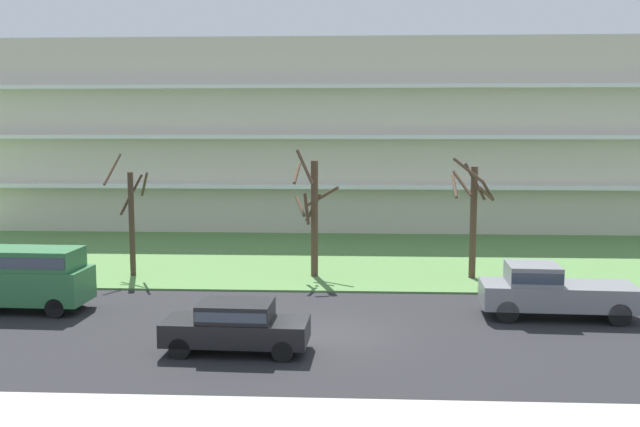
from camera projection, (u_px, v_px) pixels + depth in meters
name	position (u px, v px, depth m)	size (l,w,h in m)	color
ground	(325.00, 334.00, 23.83)	(160.00, 160.00, 0.00)	#232326
grass_lawn_strip	(337.00, 257.00, 37.70)	(80.00, 16.00, 0.08)	#547F42
apartment_building	(343.00, 135.00, 51.28)	(47.23, 13.86, 12.39)	beige
tree_far_left	(131.00, 216.00, 32.55)	(1.92, 1.76, 5.62)	#423023
tree_left	(313.00, 212.00, 32.39)	(2.04, 2.03, 5.83)	#4C3828
tree_center	(473.00, 212.00, 31.91)	(1.97, 1.94, 5.50)	#4C3828
sedan_black_near_left	(236.00, 324.00, 21.87)	(4.46, 1.96, 1.57)	black
pickup_gray_center_left	(551.00, 290.00, 25.78)	(5.50, 2.28, 1.95)	slate
van_green_center_right	(18.00, 274.00, 26.73)	(5.27, 2.18, 2.36)	#2D6B3D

